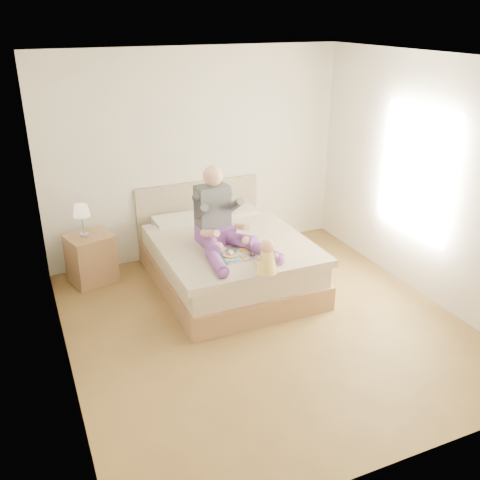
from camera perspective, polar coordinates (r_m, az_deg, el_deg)
name	(u,v)px	position (r m, az deg, el deg)	size (l,w,h in m)	color
room	(275,188)	(5.19, 3.73, 5.54)	(4.02, 4.22, 2.71)	brown
bed	(226,258)	(6.51, -1.47, -1.89)	(1.70, 2.18, 1.00)	#88613F
nightstand	(91,259)	(6.76, -15.58, -1.91)	(0.60, 0.56, 0.61)	#88613F
lamp	(81,212)	(6.52, -16.56, 2.85)	(0.20, 0.20, 0.40)	#B6B7BD
adult	(220,224)	(6.01, -2.11, 1.76)	(0.79, 1.14, 0.93)	#6A3689
tray	(237,254)	(5.84, -0.35, -1.49)	(0.45, 0.37, 0.12)	#B6B7BD
baby	(266,259)	(5.45, 2.83, -1.99)	(0.24, 0.33, 0.37)	#FFDB50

